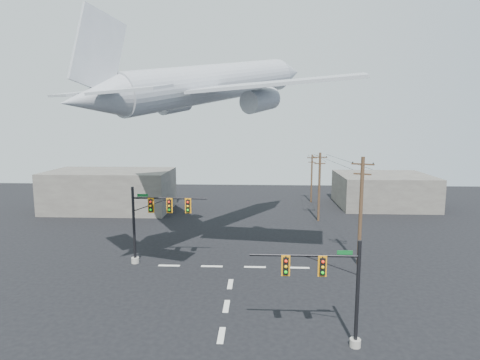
{
  "coord_description": "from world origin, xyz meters",
  "views": [
    {
      "loc": [
        2.26,
        -23.42,
        13.38
      ],
      "look_at": [
        0.95,
        5.0,
        9.16
      ],
      "focal_mm": 30.0,
      "sensor_mm": 36.0,
      "label": 1
    }
  ],
  "objects_px": {
    "airliner": "(215,84)",
    "utility_pole_a": "(361,209)",
    "signal_mast_near": "(334,290)",
    "utility_pole_b": "(319,186)",
    "signal_mast_far": "(152,221)",
    "utility_pole_c": "(312,177)"
  },
  "relations": [
    {
      "from": "signal_mast_far",
      "to": "utility_pole_b",
      "type": "relative_size",
      "value": 0.8
    },
    {
      "from": "signal_mast_near",
      "to": "signal_mast_far",
      "type": "bearing_deg",
      "value": 136.91
    },
    {
      "from": "utility_pole_a",
      "to": "utility_pole_b",
      "type": "height_order",
      "value": "utility_pole_a"
    },
    {
      "from": "utility_pole_c",
      "to": "airliner",
      "type": "distance_m",
      "value": 32.48
    },
    {
      "from": "airliner",
      "to": "signal_mast_far",
      "type": "bearing_deg",
      "value": 151.55
    },
    {
      "from": "utility_pole_b",
      "to": "signal_mast_far",
      "type": "bearing_deg",
      "value": -136.51
    },
    {
      "from": "signal_mast_far",
      "to": "utility_pole_c",
      "type": "bearing_deg",
      "value": 57.96
    },
    {
      "from": "utility_pole_a",
      "to": "airliner",
      "type": "height_order",
      "value": "airliner"
    },
    {
      "from": "airliner",
      "to": "utility_pole_a",
      "type": "bearing_deg",
      "value": -64.12
    },
    {
      "from": "utility_pole_b",
      "to": "airliner",
      "type": "bearing_deg",
      "value": -130.8
    },
    {
      "from": "airliner",
      "to": "utility_pole_c",
      "type": "bearing_deg",
      "value": 9.38
    },
    {
      "from": "utility_pole_a",
      "to": "signal_mast_far",
      "type": "bearing_deg",
      "value": -153.85
    },
    {
      "from": "signal_mast_near",
      "to": "utility_pole_b",
      "type": "relative_size",
      "value": 0.72
    },
    {
      "from": "signal_mast_near",
      "to": "utility_pole_b",
      "type": "xyz_separation_m",
      "value": [
        3.66,
        30.61,
        1.29
      ]
    },
    {
      "from": "utility_pole_a",
      "to": "utility_pole_c",
      "type": "height_order",
      "value": "utility_pole_a"
    },
    {
      "from": "signal_mast_far",
      "to": "airliner",
      "type": "height_order",
      "value": "airliner"
    },
    {
      "from": "utility_pole_b",
      "to": "signal_mast_near",
      "type": "bearing_deg",
      "value": -96.96
    },
    {
      "from": "signal_mast_near",
      "to": "utility_pole_a",
      "type": "height_order",
      "value": "utility_pole_a"
    },
    {
      "from": "utility_pole_c",
      "to": "utility_pole_b",
      "type": "bearing_deg",
      "value": -74.72
    },
    {
      "from": "signal_mast_far",
      "to": "airliner",
      "type": "distance_m",
      "value": 14.2
    },
    {
      "from": "signal_mast_near",
      "to": "airliner",
      "type": "distance_m",
      "value": 22.73
    },
    {
      "from": "signal_mast_near",
      "to": "utility_pole_b",
      "type": "bearing_deg",
      "value": 83.19
    }
  ]
}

